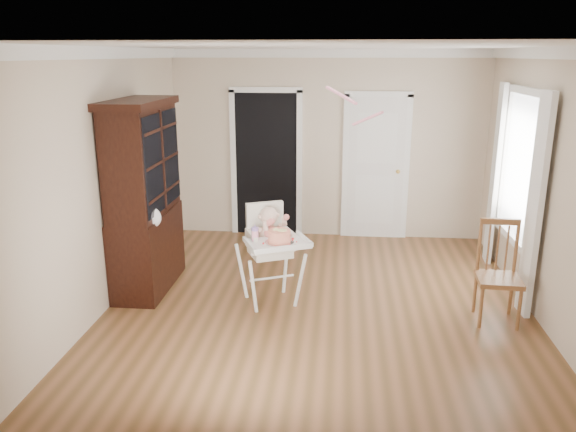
# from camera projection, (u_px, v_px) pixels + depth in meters

# --- Properties ---
(floor) EXTENTS (5.00, 5.00, 0.00)m
(floor) POSITION_uv_depth(u_px,v_px,m) (319.00, 305.00, 6.11)
(floor) COLOR brown
(floor) RESTS_ON ground
(ceiling) EXTENTS (5.00, 5.00, 0.00)m
(ceiling) POSITION_uv_depth(u_px,v_px,m) (323.00, 46.00, 5.36)
(ceiling) COLOR white
(ceiling) RESTS_ON wall_back
(wall_back) EXTENTS (4.50, 0.00, 4.50)m
(wall_back) POSITION_uv_depth(u_px,v_px,m) (328.00, 146.00, 8.13)
(wall_back) COLOR beige
(wall_back) RESTS_ON floor
(wall_left) EXTENTS (0.00, 5.00, 5.00)m
(wall_left) POSITION_uv_depth(u_px,v_px,m) (109.00, 179.00, 5.95)
(wall_left) COLOR beige
(wall_left) RESTS_ON floor
(wall_right) EXTENTS (0.00, 5.00, 5.00)m
(wall_right) POSITION_uv_depth(u_px,v_px,m) (549.00, 189.00, 5.53)
(wall_right) COLOR beige
(wall_right) RESTS_ON floor
(crown_molding) EXTENTS (4.50, 5.00, 0.12)m
(crown_molding) POSITION_uv_depth(u_px,v_px,m) (323.00, 53.00, 5.38)
(crown_molding) COLOR white
(crown_molding) RESTS_ON ceiling
(doorway) EXTENTS (1.06, 0.05, 2.22)m
(doorway) POSITION_uv_depth(u_px,v_px,m) (266.00, 161.00, 8.26)
(doorway) COLOR black
(doorway) RESTS_ON wall_back
(closet_door) EXTENTS (0.96, 0.09, 2.13)m
(closet_door) POSITION_uv_depth(u_px,v_px,m) (376.00, 169.00, 8.13)
(closet_door) COLOR white
(closet_door) RESTS_ON wall_back
(window_right) EXTENTS (0.13, 1.84, 2.30)m
(window_right) POSITION_uv_depth(u_px,v_px,m) (517.00, 178.00, 6.32)
(window_right) COLOR white
(window_right) RESTS_ON wall_right
(high_chair) EXTENTS (0.90, 0.98, 1.11)m
(high_chair) POSITION_uv_depth(u_px,v_px,m) (270.00, 243.00, 5.99)
(high_chair) COLOR white
(high_chair) RESTS_ON floor
(baby) EXTENTS (0.36, 0.26, 0.46)m
(baby) POSITION_uv_depth(u_px,v_px,m) (269.00, 229.00, 5.98)
(baby) COLOR beige
(baby) RESTS_ON high_chair
(cake) EXTENTS (0.30, 0.30, 0.14)m
(cake) POSITION_uv_depth(u_px,v_px,m) (279.00, 236.00, 5.71)
(cake) COLOR silver
(cake) RESTS_ON high_chair
(sippy_cup) EXTENTS (0.07, 0.07, 0.18)m
(sippy_cup) POSITION_uv_depth(u_px,v_px,m) (255.00, 234.00, 5.76)
(sippy_cup) COLOR #FF9BB9
(sippy_cup) RESTS_ON high_chair
(china_cabinet) EXTENTS (0.57, 1.28, 2.16)m
(china_cabinet) POSITION_uv_depth(u_px,v_px,m) (144.00, 197.00, 6.29)
(china_cabinet) COLOR black
(china_cabinet) RESTS_ON floor
(dining_chair) EXTENTS (0.44, 0.44, 1.03)m
(dining_chair) POSITION_uv_depth(u_px,v_px,m) (498.00, 276.00, 5.65)
(dining_chair) COLOR brown
(dining_chair) RESTS_ON floor
(streamer) EXTENTS (0.31, 0.41, 0.15)m
(streamer) POSITION_uv_depth(u_px,v_px,m) (341.00, 95.00, 5.40)
(streamer) COLOR pink
(streamer) RESTS_ON ceiling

